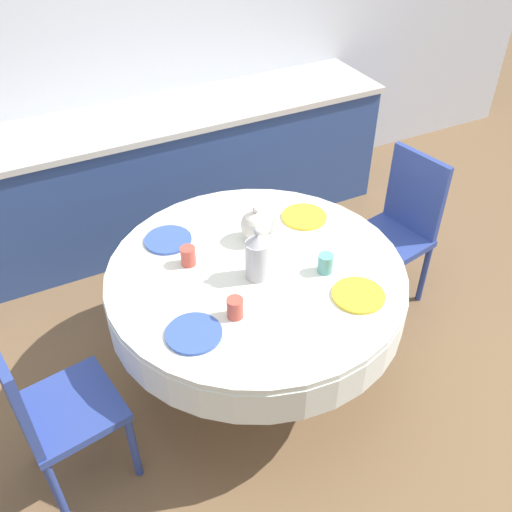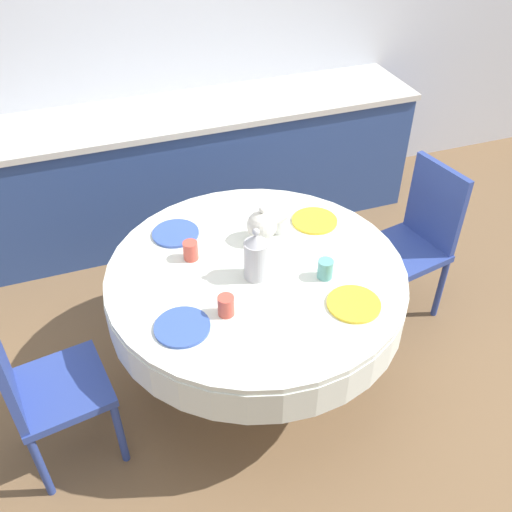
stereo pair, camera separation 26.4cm
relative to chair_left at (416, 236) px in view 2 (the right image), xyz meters
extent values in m
plane|color=brown|center=(-1.04, -0.20, -0.52)|extent=(12.00, 12.00, 0.00)
cube|color=silver|center=(-1.04, 1.63, 0.78)|extent=(7.00, 0.05, 2.60)
cube|color=#2D4784|center=(-1.04, 1.30, -0.10)|extent=(3.20, 0.60, 0.85)
cube|color=beige|center=(-1.04, 1.30, 0.35)|extent=(3.24, 0.64, 0.04)
cylinder|color=brown|center=(-1.04, -0.20, -0.50)|extent=(0.44, 0.44, 0.04)
cylinder|color=brown|center=(-1.04, -0.20, -0.24)|extent=(0.11, 0.11, 0.48)
cylinder|color=silver|center=(-1.04, -0.20, 0.09)|extent=(1.43, 1.43, 0.18)
cylinder|color=silver|center=(-1.04, -0.20, 0.19)|extent=(1.42, 1.42, 0.03)
cube|color=#2D428E|center=(-0.08, -0.02, -0.08)|extent=(0.47, 0.47, 0.04)
cube|color=#2D428E|center=(0.10, 0.02, 0.18)|extent=(0.11, 0.38, 0.48)
cylinder|color=#2D428E|center=(-0.22, -0.22, -0.31)|extent=(0.04, 0.04, 0.42)
cylinder|color=#2D428E|center=(-0.28, 0.12, -0.31)|extent=(0.04, 0.04, 0.42)
cylinder|color=#2D428E|center=(0.13, -0.15, -0.31)|extent=(0.04, 0.04, 0.42)
cylinder|color=#2D428E|center=(0.06, 0.19, -0.31)|extent=(0.04, 0.04, 0.42)
cube|color=#2D428E|center=(-2.01, -0.36, -0.08)|extent=(0.46, 0.46, 0.04)
cube|color=#2D428E|center=(-2.19, -0.38, 0.18)|extent=(0.10, 0.38, 0.48)
cylinder|color=#2D428E|center=(-1.86, -0.15, -0.31)|extent=(0.04, 0.04, 0.42)
cylinder|color=#2D428E|center=(-1.81, -0.50, -0.31)|extent=(0.04, 0.04, 0.42)
cylinder|color=#2D428E|center=(-2.21, -0.21, -0.31)|extent=(0.04, 0.04, 0.42)
cylinder|color=#2D428E|center=(-2.16, -0.56, -0.31)|extent=(0.04, 0.04, 0.42)
cylinder|color=#3856AD|center=(-1.46, -0.46, 0.21)|extent=(0.24, 0.24, 0.01)
cylinder|color=#CC4C3D|center=(-1.26, -0.44, 0.25)|extent=(0.07, 0.07, 0.09)
cylinder|color=yellow|center=(-0.72, -0.58, 0.21)|extent=(0.24, 0.24, 0.01)
cylinder|color=#5BA39E|center=(-0.76, -0.36, 0.25)|extent=(0.07, 0.07, 0.09)
cylinder|color=#3856AD|center=(-1.33, 0.20, 0.21)|extent=(0.24, 0.24, 0.01)
cylinder|color=#CC4C3D|center=(-1.31, -0.02, 0.25)|extent=(0.07, 0.07, 0.09)
cylinder|color=yellow|center=(-0.62, 0.06, 0.21)|extent=(0.24, 0.24, 0.01)
cylinder|color=white|center=(-0.83, 0.04, 0.25)|extent=(0.07, 0.07, 0.09)
cylinder|color=#B2B2B7|center=(-1.06, -0.25, 0.30)|extent=(0.11, 0.11, 0.19)
cone|color=#B2B2B7|center=(-1.06, -0.25, 0.42)|extent=(0.10, 0.10, 0.04)
sphere|color=#B2B2B7|center=(-1.06, -0.25, 0.46)|extent=(0.03, 0.03, 0.03)
cylinder|color=silver|center=(-0.94, 0.01, 0.21)|extent=(0.08, 0.08, 0.01)
sphere|color=silver|center=(-0.94, 0.01, 0.30)|extent=(0.15, 0.15, 0.15)
cylinder|color=silver|center=(-0.85, 0.01, 0.30)|extent=(0.09, 0.03, 0.05)
sphere|color=silver|center=(-0.94, 0.01, 0.39)|extent=(0.03, 0.03, 0.03)
camera|label=1|loc=(-1.97, -2.03, 1.94)|focal=40.00mm
camera|label=2|loc=(-1.73, -2.14, 1.94)|focal=40.00mm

